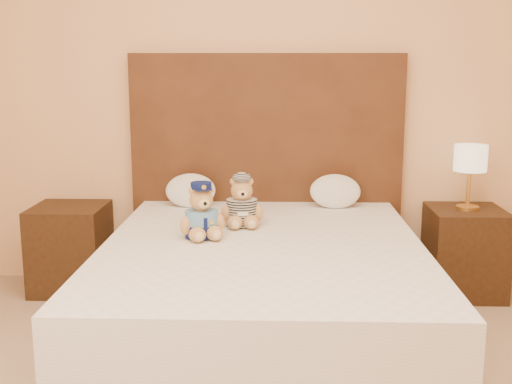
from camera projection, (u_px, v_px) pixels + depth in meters
bed at (263, 294)px, 3.28m from camera, size 1.60×2.00×0.55m
headboard at (266, 171)px, 4.18m from camera, size 1.75×0.08×1.50m
nightstand_left at (71, 248)px, 4.10m from camera, size 0.45×0.45×0.55m
nightstand_right at (464, 252)px, 4.02m from camera, size 0.45×0.45×0.55m
lamp at (470, 161)px, 3.91m from camera, size 0.20×0.20×0.40m
teddy_police at (201, 210)px, 3.29m from camera, size 0.32×0.31×0.29m
teddy_prisoner at (242, 201)px, 3.54m from camera, size 0.28×0.27×0.28m
pillow_left at (191, 189)px, 4.03m from camera, size 0.32×0.20×0.22m
pillow_right at (335, 190)px, 4.00m from camera, size 0.32×0.20×0.22m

